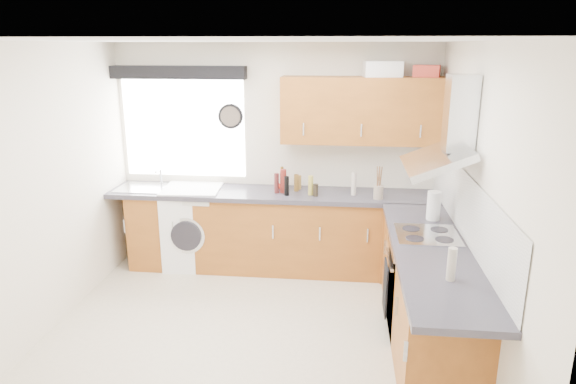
# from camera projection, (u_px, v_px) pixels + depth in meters

# --- Properties ---
(ground_plane) EXTENTS (3.60, 3.60, 0.00)m
(ground_plane) POSITION_uv_depth(u_px,v_px,m) (249.00, 339.00, 4.47)
(ground_plane) COLOR beige
(ceiling) EXTENTS (3.60, 3.60, 0.02)m
(ceiling) POSITION_uv_depth(u_px,v_px,m) (242.00, 40.00, 3.78)
(ceiling) COLOR white
(ceiling) RESTS_ON wall_back
(wall_back) EXTENTS (3.60, 0.02, 2.50)m
(wall_back) POSITION_uv_depth(u_px,v_px,m) (275.00, 156.00, 5.85)
(wall_back) COLOR silver
(wall_back) RESTS_ON ground_plane
(wall_front) EXTENTS (3.60, 0.02, 2.50)m
(wall_front) POSITION_uv_depth(u_px,v_px,m) (175.00, 314.00, 2.41)
(wall_front) COLOR silver
(wall_front) RESTS_ON ground_plane
(wall_left) EXTENTS (0.02, 3.60, 2.50)m
(wall_left) POSITION_uv_depth(u_px,v_px,m) (35.00, 195.00, 4.31)
(wall_left) COLOR silver
(wall_left) RESTS_ON ground_plane
(wall_right) EXTENTS (0.02, 3.60, 2.50)m
(wall_right) POSITION_uv_depth(u_px,v_px,m) (476.00, 210.00, 3.94)
(wall_right) COLOR silver
(wall_right) RESTS_ON ground_plane
(window) EXTENTS (1.40, 0.02, 1.10)m
(window) POSITION_uv_depth(u_px,v_px,m) (184.00, 128.00, 5.87)
(window) COLOR white
(window) RESTS_ON wall_back
(window_blind) EXTENTS (1.50, 0.18, 0.14)m
(window_blind) POSITION_uv_depth(u_px,v_px,m) (178.00, 72.00, 5.61)
(window_blind) COLOR black
(window_blind) RESTS_ON wall_back
(splashback) EXTENTS (0.01, 3.00, 0.54)m
(splashback) POSITION_uv_depth(u_px,v_px,m) (465.00, 206.00, 4.25)
(splashback) COLOR white
(splashback) RESTS_ON wall_right
(base_cab_back) EXTENTS (3.00, 0.58, 0.86)m
(base_cab_back) POSITION_uv_depth(u_px,v_px,m) (264.00, 232.00, 5.81)
(base_cab_back) COLOR brown
(base_cab_back) RESTS_ON ground_plane
(base_cab_corner) EXTENTS (0.60, 0.60, 0.86)m
(base_cab_corner) POSITION_uv_depth(u_px,v_px,m) (407.00, 238.00, 5.63)
(base_cab_corner) COLOR brown
(base_cab_corner) RESTS_ON ground_plane
(base_cab_right) EXTENTS (0.58, 2.10, 0.86)m
(base_cab_right) POSITION_uv_depth(u_px,v_px,m) (427.00, 295.00, 4.34)
(base_cab_right) COLOR brown
(base_cab_right) RESTS_ON ground_plane
(worktop_back) EXTENTS (3.60, 0.62, 0.05)m
(worktop_back) POSITION_uv_depth(u_px,v_px,m) (272.00, 194.00, 5.66)
(worktop_back) COLOR #2F2D37
(worktop_back) RESTS_ON base_cab_back
(worktop_right) EXTENTS (0.62, 2.42, 0.05)m
(worktop_right) POSITION_uv_depth(u_px,v_px,m) (433.00, 252.00, 4.07)
(worktop_right) COLOR #2F2D37
(worktop_right) RESTS_ON base_cab_right
(sink) EXTENTS (0.84, 0.46, 0.10)m
(sink) POSITION_uv_depth(u_px,v_px,m) (155.00, 185.00, 5.78)
(sink) COLOR silver
(sink) RESTS_ON worktop_back
(oven) EXTENTS (0.56, 0.58, 0.85)m
(oven) POSITION_uv_depth(u_px,v_px,m) (423.00, 287.00, 4.49)
(oven) COLOR black
(oven) RESTS_ON ground_plane
(hob_plate) EXTENTS (0.52, 0.52, 0.01)m
(hob_plate) POSITION_uv_depth(u_px,v_px,m) (427.00, 235.00, 4.35)
(hob_plate) COLOR silver
(hob_plate) RESTS_ON worktop_right
(extractor_hood) EXTENTS (0.52, 0.78, 0.66)m
(extractor_hood) POSITION_uv_depth(u_px,v_px,m) (448.00, 136.00, 4.11)
(extractor_hood) COLOR silver
(extractor_hood) RESTS_ON wall_right
(upper_cabinets) EXTENTS (1.70, 0.35, 0.70)m
(upper_cabinets) POSITION_uv_depth(u_px,v_px,m) (361.00, 111.00, 5.43)
(upper_cabinets) COLOR brown
(upper_cabinets) RESTS_ON wall_back
(washing_machine) EXTENTS (0.67, 0.65, 0.93)m
(washing_machine) POSITION_uv_depth(u_px,v_px,m) (194.00, 226.00, 5.89)
(washing_machine) COLOR white
(washing_machine) RESTS_ON ground_plane
(wall_clock) EXTENTS (0.28, 0.04, 0.28)m
(wall_clock) POSITION_uv_depth(u_px,v_px,m) (230.00, 117.00, 5.74)
(wall_clock) COLOR black
(wall_clock) RESTS_ON wall_back
(casserole) EXTENTS (0.41, 0.32, 0.16)m
(casserole) POSITION_uv_depth(u_px,v_px,m) (382.00, 69.00, 5.32)
(casserole) COLOR white
(casserole) RESTS_ON upper_cabinets
(storage_box) EXTENTS (0.30, 0.27, 0.12)m
(storage_box) POSITION_uv_depth(u_px,v_px,m) (427.00, 71.00, 5.27)
(storage_box) COLOR #CA3E30
(storage_box) RESTS_ON upper_cabinets
(utensil_pot) EXTENTS (0.12, 0.12, 0.14)m
(utensil_pot) POSITION_uv_depth(u_px,v_px,m) (378.00, 192.00, 5.37)
(utensil_pot) COLOR gray
(utensil_pot) RESTS_ON worktop_back
(kitchen_roll) EXTENTS (0.15, 0.15, 0.27)m
(kitchen_roll) POSITION_uv_depth(u_px,v_px,m) (434.00, 206.00, 4.72)
(kitchen_roll) COLOR white
(kitchen_roll) RESTS_ON worktop_right
(tomato_cluster) EXTENTS (0.15, 0.15, 0.06)m
(tomato_cluster) POSITION_uv_depth(u_px,v_px,m) (280.00, 186.00, 5.78)
(tomato_cluster) COLOR red
(tomato_cluster) RESTS_ON worktop_back
(jar_0) EXTENTS (0.04, 0.04, 0.26)m
(jar_0) POSITION_uv_depth(u_px,v_px,m) (282.00, 178.00, 5.72)
(jar_0) COLOR brown
(jar_0) RESTS_ON worktop_back
(jar_1) EXTENTS (0.07, 0.07, 0.26)m
(jar_1) POSITION_uv_depth(u_px,v_px,m) (283.00, 181.00, 5.59)
(jar_1) COLOR maroon
(jar_1) RESTS_ON worktop_back
(jar_2) EXTENTS (0.04, 0.04, 0.16)m
(jar_2) POSITION_uv_depth(u_px,v_px,m) (299.00, 182.00, 5.74)
(jar_2) COLOR olive
(jar_2) RESTS_ON worktop_back
(jar_3) EXTENTS (0.06, 0.06, 0.21)m
(jar_3) POSITION_uv_depth(u_px,v_px,m) (311.00, 185.00, 5.51)
(jar_3) COLOR #A59538
(jar_3) RESTS_ON worktop_back
(jar_4) EXTENTS (0.05, 0.05, 0.22)m
(jar_4) POSITION_uv_depth(u_px,v_px,m) (277.00, 183.00, 5.58)
(jar_4) COLOR #4A1A1A
(jar_4) RESTS_ON worktop_back
(jar_5) EXTENTS (0.05, 0.05, 0.21)m
(jar_5) POSITION_uv_depth(u_px,v_px,m) (287.00, 186.00, 5.49)
(jar_5) COLOR black
(jar_5) RESTS_ON worktop_back
(jar_6) EXTENTS (0.05, 0.05, 0.13)m
(jar_6) POSITION_uv_depth(u_px,v_px,m) (316.00, 190.00, 5.48)
(jar_6) COLOR black
(jar_6) RESTS_ON worktop_back
(jar_7) EXTENTS (0.05, 0.05, 0.25)m
(jar_7) POSITION_uv_depth(u_px,v_px,m) (354.00, 184.00, 5.50)
(jar_7) COLOR #BBADA0
(jar_7) RESTS_ON worktop_back
(jar_8) EXTENTS (0.05, 0.05, 0.19)m
(jar_8) POSITION_uv_depth(u_px,v_px,m) (296.00, 183.00, 5.66)
(jar_8) COLOR brown
(jar_8) RESTS_ON worktop_back
(bottle_0) EXTENTS (0.06, 0.06, 0.24)m
(bottle_0) POSITION_uv_depth(u_px,v_px,m) (452.00, 264.00, 3.50)
(bottle_0) COLOR #B0A696
(bottle_0) RESTS_ON worktop_right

